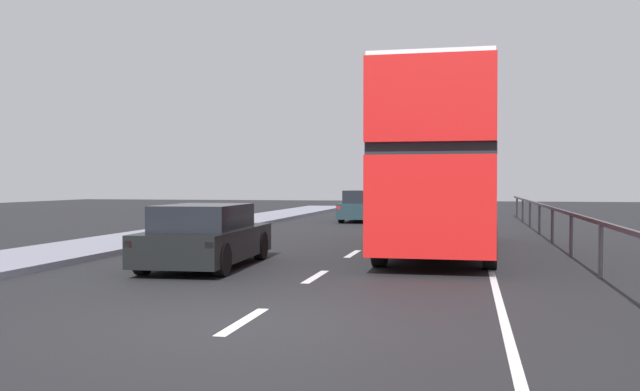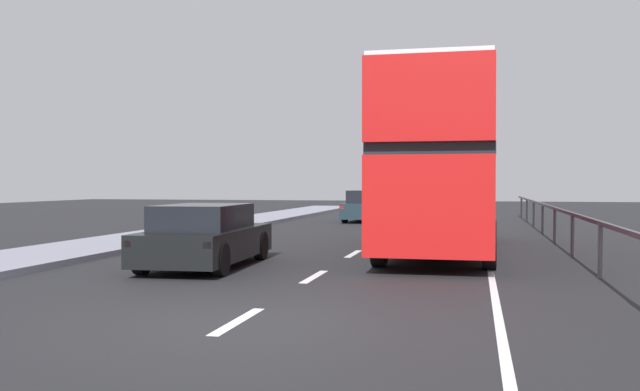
# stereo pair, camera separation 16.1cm
# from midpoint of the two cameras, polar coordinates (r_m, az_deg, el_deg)

# --- Properties ---
(ground_plane) EXTENTS (74.45, 120.00, 0.10)m
(ground_plane) POSITION_cam_midpoint_polar(r_m,az_deg,el_deg) (9.23, -6.59, -10.30)
(ground_plane) COLOR black
(lane_paint_markings) EXTENTS (3.39, 46.00, 0.01)m
(lane_paint_markings) POSITION_cam_midpoint_polar(r_m,az_deg,el_deg) (17.55, 9.21, -4.73)
(lane_paint_markings) COLOR silver
(lane_paint_markings) RESTS_ON ground
(bridge_side_railing) EXTENTS (0.10, 42.00, 1.06)m
(bridge_side_railing) POSITION_cam_midpoint_polar(r_m,az_deg,el_deg) (17.76, 19.41, -1.91)
(bridge_side_railing) COLOR #4E4851
(bridge_side_railing) RESTS_ON ground
(double_decker_bus_red) EXTENTS (2.64, 10.56, 4.25)m
(double_decker_bus_red) POSITION_cam_midpoint_polar(r_m,az_deg,el_deg) (18.41, 9.64, 2.63)
(double_decker_bus_red) COLOR #B31212
(double_decker_bus_red) RESTS_ON ground
(hatchback_car_near) EXTENTS (1.93, 4.42, 1.31)m
(hatchback_car_near) POSITION_cam_midpoint_polar(r_m,az_deg,el_deg) (14.95, -9.50, -3.30)
(hatchback_car_near) COLOR black
(hatchback_car_near) RESTS_ON ground
(sedan_car_ahead) EXTENTS (1.97, 4.39, 1.42)m
(sedan_car_ahead) POSITION_cam_midpoint_polar(r_m,az_deg,el_deg) (32.10, 3.54, -0.89)
(sedan_car_ahead) COLOR #18282F
(sedan_car_ahead) RESTS_ON ground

